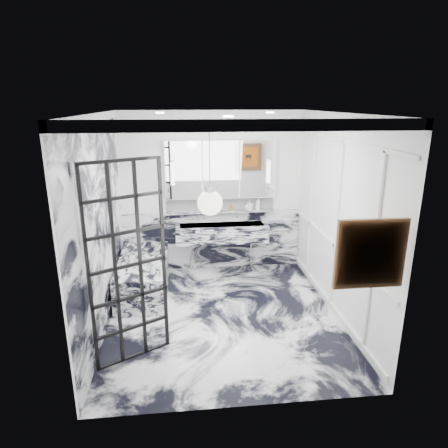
{
  "coord_description": "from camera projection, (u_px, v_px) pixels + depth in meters",
  "views": [
    {
      "loc": [
        -0.54,
        -5.05,
        2.94
      ],
      "look_at": [
        0.07,
        0.5,
        1.22
      ],
      "focal_mm": 32.0,
      "sensor_mm": 36.0,
      "label": 1
    }
  ],
  "objects": [
    {
      "name": "ceiling",
      "position": [
        222.0,
        113.0,
        4.9
      ],
      "size": [
        3.6,
        3.6,
        0.0
      ],
      "primitive_type": "plane",
      "rotation": [
        3.14,
        0.0,
        0.0
      ],
      "color": "white",
      "rests_on": "wall_back"
    },
    {
      "name": "wall_right",
      "position": [
        338.0,
        218.0,
        5.48
      ],
      "size": [
        0.0,
        3.6,
        3.6
      ],
      "primitive_type": "plane",
      "rotation": [
        1.57,
        0.0,
        -1.57
      ],
      "color": "white",
      "rests_on": "floor"
    },
    {
      "name": "soap_bottle_c",
      "position": [
        247.0,
        206.0,
        7.07
      ],
      "size": [
        0.12,
        0.12,
        0.13
      ],
      "primitive_type": "imported",
      "rotation": [
        0.0,
        0.0,
        0.18
      ],
      "color": "silver",
      "rests_on": "ledge"
    },
    {
      "name": "marble_clad_left",
      "position": [
        101.0,
        230.0,
        5.16
      ],
      "size": [
        0.02,
        3.56,
        2.68
      ],
      "primitive_type": "cube",
      "color": "silver",
      "rests_on": "floor"
    },
    {
      "name": "sconce_left",
      "position": [
        173.0,
        174.0,
        6.68
      ],
      "size": [
        0.07,
        0.07,
        0.4
      ],
      "primitive_type": "cylinder",
      "color": "white",
      "rests_on": "mirror_cabinet"
    },
    {
      "name": "flower_vase",
      "position": [
        152.0,
        270.0,
        5.76
      ],
      "size": [
        0.08,
        0.08,
        0.12
      ],
      "primitive_type": "cylinder",
      "color": "silver",
      "rests_on": "bathtub"
    },
    {
      "name": "pendant_light",
      "position": [
        210.0,
        203.0,
        3.96
      ],
      "size": [
        0.25,
        0.25,
        0.25
      ],
      "primitive_type": "sphere",
      "color": "white",
      "rests_on": "ceiling"
    },
    {
      "name": "soap_bottle_b",
      "position": [
        249.0,
        205.0,
        7.07
      ],
      "size": [
        0.1,
        0.1,
        0.18
      ],
      "primitive_type": "imported",
      "rotation": [
        0.0,
        0.0,
        0.36
      ],
      "color": "#4C4C51",
      "rests_on": "ledge"
    },
    {
      "name": "marble_clad_back",
      "position": [
        212.0,
        240.0,
        7.25
      ],
      "size": [
        3.18,
        0.05,
        1.05
      ],
      "primitive_type": "cube",
      "color": "silver",
      "rests_on": "floor"
    },
    {
      "name": "panel_molding",
      "position": [
        336.0,
        225.0,
        5.5
      ],
      "size": [
        0.03,
        3.4,
        2.3
      ],
      "primitive_type": "cube",
      "color": "white",
      "rests_on": "floor"
    },
    {
      "name": "face_pot",
      "position": [
        209.0,
        207.0,
        7.0
      ],
      "size": [
        0.14,
        0.14,
        0.14
      ],
      "primitive_type": "sphere",
      "color": "white",
      "rests_on": "ledge"
    },
    {
      "name": "crittall_door",
      "position": [
        128.0,
        266.0,
        4.46
      ],
      "size": [
        0.79,
        0.46,
        2.36
      ],
      "primitive_type": null,
      "rotation": [
        0.0,
        0.0,
        0.5
      ],
      "color": "black",
      "rests_on": "floor"
    },
    {
      "name": "sconce_right",
      "position": [
        269.0,
        172.0,
        6.85
      ],
      "size": [
        0.07,
        0.07,
        0.4
      ],
      "primitive_type": "cylinder",
      "color": "white",
      "rests_on": "mirror_cabinet"
    },
    {
      "name": "bathtub",
      "position": [
        144.0,
        275.0,
        6.37
      ],
      "size": [
        0.75,
        1.65,
        0.55
      ],
      "primitive_type": "cube",
      "color": "silver",
      "rests_on": "floor"
    },
    {
      "name": "wall_front",
      "position": [
        244.0,
        279.0,
        3.6
      ],
      "size": [
        3.6,
        0.0,
        3.6
      ],
      "primitive_type": "plane",
      "rotation": [
        -1.57,
        0.0,
        0.0
      ],
      "color": "white",
      "rests_on": "floor"
    },
    {
      "name": "artwork",
      "position": [
        371.0,
        254.0,
        3.71
      ],
      "size": [
        0.58,
        0.06,
        0.58
      ],
      "primitive_type": "cube",
      "color": "#CC5814",
      "rests_on": "wall_front"
    },
    {
      "name": "soap_bottle_a",
      "position": [
        258.0,
        203.0,
        7.08
      ],
      "size": [
        0.11,
        0.11,
        0.23
      ],
      "primitive_type": "imported",
      "rotation": [
        0.0,
        0.0,
        0.24
      ],
      "color": "#8C5919",
      "rests_on": "ledge"
    },
    {
      "name": "mirror_cabinet",
      "position": [
        221.0,
        169.0,
        6.84
      ],
      "size": [
        1.9,
        0.16,
        1.0
      ],
      "primitive_type": "cube",
      "color": "white",
      "rests_on": "wall_back"
    },
    {
      "name": "ledge",
      "position": [
        221.0,
        212.0,
        7.06
      ],
      "size": [
        1.9,
        0.14,
        0.04
      ],
      "primitive_type": "cube",
      "color": "silver",
      "rests_on": "wall_back"
    },
    {
      "name": "amber_bottle",
      "position": [
        231.0,
        208.0,
        7.05
      ],
      "size": [
        0.04,
        0.04,
        0.1
      ],
      "primitive_type": "cylinder",
      "color": "#8C5919",
      "rests_on": "ledge"
    },
    {
      "name": "trough_sink",
      "position": [
        222.0,
        233.0,
        7.0
      ],
      "size": [
        1.6,
        0.45,
        0.3
      ],
      "primitive_type": "cube",
      "color": "silver",
      "rests_on": "wall_back"
    },
    {
      "name": "wall_left",
      "position": [
        99.0,
        226.0,
        5.14
      ],
      "size": [
        0.0,
        3.6,
        3.6
      ],
      "primitive_type": "plane",
      "rotation": [
        1.57,
        0.0,
        1.57
      ],
      "color": "white",
      "rests_on": "floor"
    },
    {
      "name": "subway_tile",
      "position": [
        220.0,
        203.0,
        7.07
      ],
      "size": [
        1.9,
        0.03,
        0.23
      ],
      "primitive_type": "cube",
      "color": "white",
      "rests_on": "wall_back"
    },
    {
      "name": "wall_back",
      "position": [
        212.0,
        193.0,
        7.02
      ],
      "size": [
        3.6,
        0.0,
        3.6
      ],
      "primitive_type": "plane",
      "rotation": [
        1.57,
        0.0,
        0.0
      ],
      "color": "white",
      "rests_on": "floor"
    },
    {
      "name": "floor",
      "position": [
        223.0,
        315.0,
        5.72
      ],
      "size": [
        3.6,
        3.6,
        0.0
      ],
      "primitive_type": "plane",
      "color": "silver",
      "rests_on": "ground"
    }
  ]
}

